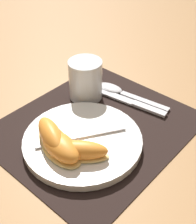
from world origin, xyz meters
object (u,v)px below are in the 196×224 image
(knife, at_px, (128,101))
(citrus_wedge_2, at_px, (60,147))
(plate, at_px, (83,141))
(spoon, at_px, (119,91))
(citrus_wedge_1, at_px, (59,143))
(fork, at_px, (74,137))
(citrus_wedge_0, at_px, (52,137))
(juice_glass, at_px, (86,81))
(citrus_wedge_3, at_px, (80,151))

(knife, bearing_deg, citrus_wedge_2, -175.54)
(plate, relative_size, spoon, 1.24)
(spoon, distance_m, citrus_wedge_1, 0.25)
(fork, relative_size, citrus_wedge_1, 1.32)
(spoon, xyz_separation_m, citrus_wedge_1, (-0.24, -0.04, 0.03))
(citrus_wedge_0, relative_size, citrus_wedge_2, 1.08)
(juice_glass, height_order, citrus_wedge_0, juice_glass)
(citrus_wedge_0, distance_m, citrus_wedge_2, 0.03)
(knife, relative_size, citrus_wedge_1, 1.65)
(knife, xyz_separation_m, citrus_wedge_2, (-0.23, -0.02, 0.03))
(plate, relative_size, citrus_wedge_3, 2.17)
(knife, relative_size, citrus_wedge_3, 1.89)
(knife, relative_size, citrus_wedge_0, 1.77)
(citrus_wedge_2, distance_m, citrus_wedge_3, 0.04)
(fork, bearing_deg, citrus_wedge_2, -164.63)
(spoon, distance_m, citrus_wedge_3, 0.25)
(spoon, bearing_deg, knife, -112.83)
(spoon, bearing_deg, citrus_wedge_0, -173.54)
(citrus_wedge_1, bearing_deg, citrus_wedge_3, -77.15)
(juice_glass, distance_m, citrus_wedge_2, 0.21)
(knife, distance_m, citrus_wedge_3, 0.22)
(plate, distance_m, citrus_wedge_0, 0.07)
(spoon, bearing_deg, fork, -167.59)
(citrus_wedge_0, bearing_deg, spoon, 6.46)
(juice_glass, xyz_separation_m, fork, (-0.14, -0.10, -0.02))
(plate, bearing_deg, fork, 131.37)
(citrus_wedge_0, relative_size, citrus_wedge_3, 1.07)
(juice_glass, bearing_deg, citrus_wedge_3, -139.54)
(knife, bearing_deg, spoon, 67.17)
(citrus_wedge_2, bearing_deg, citrus_wedge_0, 80.46)
(fork, height_order, citrus_wedge_2, citrus_wedge_2)
(fork, bearing_deg, plate, -48.63)
(knife, xyz_separation_m, fork, (-0.19, -0.01, 0.02))
(citrus_wedge_1, bearing_deg, citrus_wedge_0, 99.25)
(plate, height_order, juice_glass, juice_glass)
(citrus_wedge_1, height_order, citrus_wedge_3, citrus_wedge_3)
(knife, xyz_separation_m, citrus_wedge_3, (-0.21, -0.05, 0.03))
(fork, height_order, citrus_wedge_1, citrus_wedge_1)
(fork, bearing_deg, knife, 1.66)
(citrus_wedge_2, height_order, citrus_wedge_3, citrus_wedge_2)
(knife, height_order, citrus_wedge_1, citrus_wedge_1)
(juice_glass, relative_size, citrus_wedge_0, 0.81)
(citrus_wedge_0, distance_m, citrus_wedge_1, 0.02)
(fork, height_order, citrus_wedge_3, citrus_wedge_3)
(juice_glass, bearing_deg, citrus_wedge_1, -151.35)
(fork, relative_size, citrus_wedge_2, 1.52)
(citrus_wedge_1, distance_m, citrus_wedge_2, 0.02)
(citrus_wedge_1, xyz_separation_m, citrus_wedge_2, (-0.01, -0.01, 0.00))
(citrus_wedge_3, bearing_deg, knife, 13.30)
(citrus_wedge_0, height_order, citrus_wedge_3, citrus_wedge_0)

